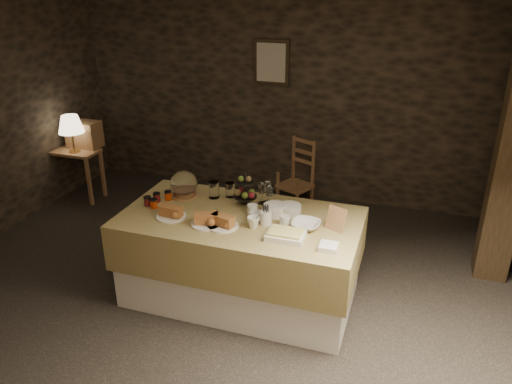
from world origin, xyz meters
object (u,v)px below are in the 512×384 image
(chair, at_px, (296,173))
(console_table, at_px, (75,160))
(buffet_table, at_px, (241,251))
(wine_rack, at_px, (84,134))
(table_lamp, at_px, (71,125))
(fruit_stand, at_px, (245,192))

(chair, bearing_deg, console_table, -137.63)
(buffet_table, bearing_deg, console_table, 153.33)
(wine_rack, bearing_deg, table_lamp, -90.00)
(console_table, height_order, table_lamp, table_lamp)
(table_lamp, bearing_deg, buffet_table, -26.26)
(console_table, distance_m, table_lamp, 0.50)
(table_lamp, height_order, fruit_stand, table_lamp)
(console_table, relative_size, chair, 1.05)
(buffet_table, height_order, chair, buffet_table)
(buffet_table, height_order, fruit_stand, fruit_stand)
(buffet_table, relative_size, table_lamp, 4.36)
(console_table, bearing_deg, fruit_stand, -22.77)
(buffet_table, bearing_deg, fruit_stand, 98.96)
(wine_rack, height_order, chair, wine_rack)
(table_lamp, xyz_separation_m, chair, (2.70, 0.93, -0.67))
(console_table, height_order, chair, chair)
(buffet_table, distance_m, table_lamp, 3.13)
(chair, xyz_separation_m, fruit_stand, (0.02, -2.04, 0.58))
(buffet_table, xyz_separation_m, chair, (-0.06, 2.29, -0.11))
(fruit_stand, bearing_deg, buffet_table, -81.04)
(table_lamp, height_order, chair, table_lamp)
(buffet_table, height_order, console_table, buffet_table)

